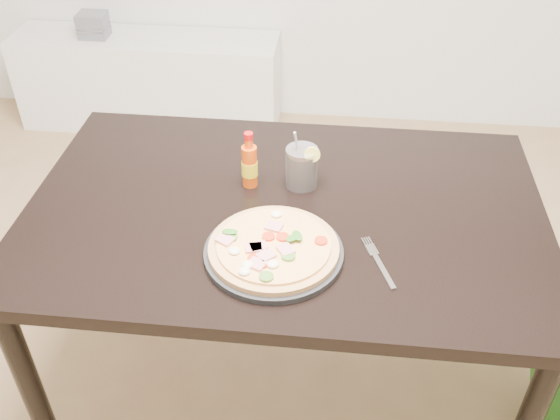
# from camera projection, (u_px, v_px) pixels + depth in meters

# --- Properties ---
(dining_table) EXTENTS (1.40, 0.90, 0.75)m
(dining_table) POSITION_uv_depth(u_px,v_px,m) (285.00, 230.00, 1.74)
(dining_table) COLOR black
(dining_table) RESTS_ON ground
(plate) EXTENTS (0.34, 0.34, 0.02)m
(plate) POSITION_uv_depth(u_px,v_px,m) (274.00, 252.00, 1.53)
(plate) COLOR black
(plate) RESTS_ON dining_table
(pizza) EXTENTS (0.32, 0.32, 0.03)m
(pizza) POSITION_uv_depth(u_px,v_px,m) (273.00, 247.00, 1.51)
(pizza) COLOR tan
(pizza) RESTS_ON plate
(hot_sauce_bottle) EXTENTS (0.05, 0.05, 0.17)m
(hot_sauce_bottle) POSITION_uv_depth(u_px,v_px,m) (250.00, 165.00, 1.73)
(hot_sauce_bottle) COLOR #D8490C
(hot_sauce_bottle) RESTS_ON dining_table
(cola_cup) EXTENTS (0.10, 0.09, 0.18)m
(cola_cup) POSITION_uv_depth(u_px,v_px,m) (302.00, 168.00, 1.73)
(cola_cup) COLOR black
(cola_cup) RESTS_ON dining_table
(fork) EXTENTS (0.08, 0.18, 0.00)m
(fork) POSITION_uv_depth(u_px,v_px,m) (378.00, 261.00, 1.51)
(fork) COLOR silver
(fork) RESTS_ON dining_table
(media_console) EXTENTS (1.40, 0.34, 0.50)m
(media_console) POSITION_uv_depth(u_px,v_px,m) (149.00, 81.00, 3.39)
(media_console) COLOR white
(media_console) RESTS_ON ground
(cd_stack) EXTENTS (0.14, 0.12, 0.13)m
(cd_stack) POSITION_uv_depth(u_px,v_px,m) (93.00, 25.00, 3.20)
(cd_stack) COLOR slate
(cd_stack) RESTS_ON media_console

